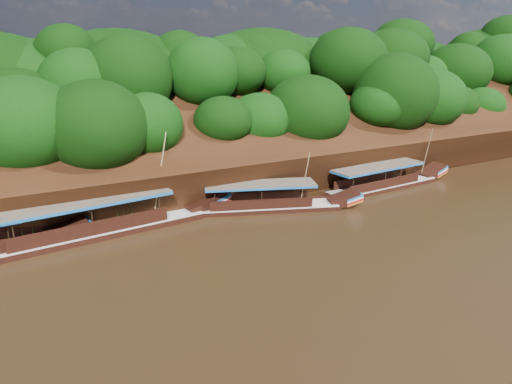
{
  "coord_description": "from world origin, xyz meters",
  "views": [
    {
      "loc": [
        -21.22,
        -24.6,
        12.92
      ],
      "look_at": [
        -3.63,
        7.0,
        1.86
      ],
      "focal_mm": 35.0,
      "sensor_mm": 36.0,
      "label": 1
    }
  ],
  "objects": [
    {
      "name": "ground",
      "position": [
        0.0,
        0.0,
        0.0
      ],
      "size": [
        160.0,
        160.0,
        0.0
      ],
      "primitive_type": "plane",
      "color": "black",
      "rests_on": "ground"
    },
    {
      "name": "boat_0",
      "position": [
        10.5,
        7.61,
        0.51
      ],
      "size": [
        14.05,
        2.92,
        5.67
      ],
      "rotation": [
        0.0,
        0.0,
        0.06
      ],
      "color": "black",
      "rests_on": "ground"
    },
    {
      "name": "boat_2",
      "position": [
        -14.0,
        8.75,
        0.61
      ],
      "size": [
        17.43,
        4.09,
        7.15
      ],
      "rotation": [
        0.0,
        0.0,
        0.11
      ],
      "color": "black",
      "rests_on": "ground"
    },
    {
      "name": "boat_1",
      "position": [
        -1.58,
        7.3,
        0.51
      ],
      "size": [
        12.85,
        6.28,
        5.17
      ],
      "rotation": [
        0.0,
        0.0,
        -0.36
      ],
      "color": "black",
      "rests_on": "ground"
    },
    {
      "name": "reeds",
      "position": [
        -2.9,
        9.32,
        0.89
      ],
      "size": [
        48.89,
        2.62,
        2.01
      ],
      "color": "#316118",
      "rests_on": "ground"
    },
    {
      "name": "riverbank",
      "position": [
        -0.01,
        22.73,
        1.89
      ],
      "size": [
        120.0,
        30.06,
        19.4
      ],
      "color": "black",
      "rests_on": "ground"
    }
  ]
}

